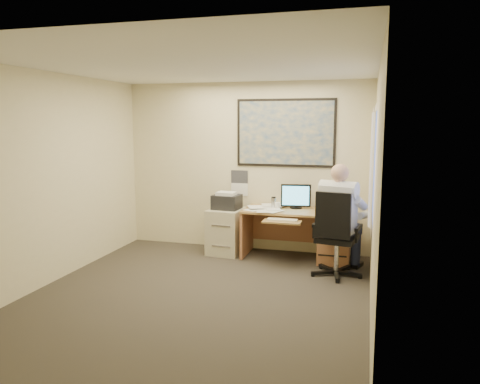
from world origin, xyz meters
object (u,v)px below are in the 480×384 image
(desk, at_px, (318,231))
(filing_cabinet, at_px, (227,227))
(office_chair, at_px, (337,252))
(person, at_px, (338,220))

(desk, height_order, filing_cabinet, desk)
(office_chair, bearing_deg, desk, 125.07)
(filing_cabinet, bearing_deg, office_chair, -17.13)
(desk, relative_size, office_chair, 1.36)
(filing_cabinet, height_order, office_chair, office_chair)
(desk, height_order, office_chair, office_chair)
(desk, relative_size, person, 1.05)
(filing_cabinet, relative_size, office_chair, 0.84)
(desk, relative_size, filing_cabinet, 1.62)
(filing_cabinet, distance_m, office_chair, 1.91)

